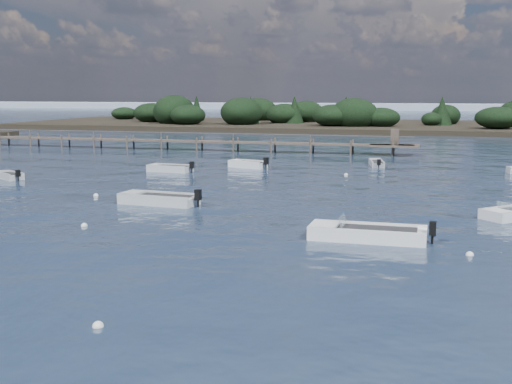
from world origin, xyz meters
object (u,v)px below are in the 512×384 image
(dinghy_extra_b, at_px, (170,170))
(jetty, at_px, (164,141))
(dinghy_mid_white_a, at_px, (367,236))
(tender_far_white, at_px, (248,166))
(tender_far_grey, at_px, (9,177))
(dinghy_extra_a, at_px, (376,164))
(dinghy_mid_grey, at_px, (159,201))

(dinghy_extra_b, bearing_deg, jetty, 115.11)
(dinghy_mid_white_a, relative_size, dinghy_extra_b, 1.37)
(tender_far_white, xyz_separation_m, tender_far_grey, (-15.21, -11.81, -0.03))
(dinghy_mid_white_a, bearing_deg, dinghy_extra_a, 94.49)
(tender_far_white, xyz_separation_m, dinghy_mid_white_a, (12.83, -24.82, -0.01))
(dinghy_mid_white_a, bearing_deg, tender_far_grey, 155.11)
(dinghy_mid_white_a, xyz_separation_m, dinghy_extra_a, (-2.31, 29.39, -0.03))
(dinghy_mid_white_a, height_order, dinghy_extra_b, dinghy_mid_white_a)
(tender_far_white, distance_m, tender_far_grey, 19.26)
(dinghy_mid_white_a, xyz_separation_m, dinghy_extra_b, (-18.17, 20.40, -0.01))
(tender_far_white, bearing_deg, dinghy_extra_b, -140.33)
(dinghy_mid_grey, xyz_separation_m, dinghy_extra_a, (10.29, 23.51, -0.03))
(dinghy_extra_b, bearing_deg, tender_far_white, 39.67)
(dinghy_mid_grey, bearing_deg, tender_far_white, 90.73)
(tender_far_grey, xyz_separation_m, dinghy_extra_a, (25.74, 16.38, -0.01))
(jetty, bearing_deg, dinghy_extra_a, -22.33)
(tender_far_grey, distance_m, dinghy_mid_grey, 17.02)
(tender_far_grey, xyz_separation_m, dinghy_extra_b, (9.88, 7.39, 0.01))
(tender_far_white, xyz_separation_m, dinghy_extra_b, (-5.33, -4.42, -0.02))
(tender_far_grey, relative_size, dinghy_extra_a, 0.73)
(dinghy_mid_white_a, distance_m, dinghy_extra_b, 27.32)
(dinghy_mid_white_a, relative_size, jetty, 0.08)
(tender_far_white, height_order, dinghy_extra_b, tender_far_white)
(tender_far_grey, bearing_deg, dinghy_extra_a, 32.48)
(dinghy_mid_grey, height_order, dinghy_extra_b, dinghy_mid_grey)
(dinghy_extra_a, height_order, dinghy_extra_b, dinghy_extra_b)
(tender_far_white, relative_size, dinghy_mid_grey, 0.75)
(jetty, bearing_deg, tender_far_grey, -91.89)
(tender_far_grey, xyz_separation_m, dinghy_mid_grey, (15.45, -7.13, 0.02))
(dinghy_mid_grey, distance_m, jetty, 36.74)
(tender_far_white, bearing_deg, dinghy_mid_grey, -89.27)
(dinghy_extra_b, relative_size, jetty, 0.06)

